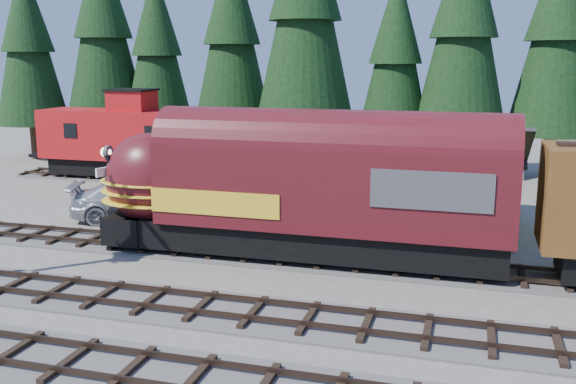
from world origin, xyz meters
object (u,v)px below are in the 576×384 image
(depot, at_px, (385,165))
(pickup_truck_a, at_px, (180,209))
(locomotive, at_px, (287,194))
(caboose, at_px, (120,138))
(pickup_truck_b, at_px, (140,201))

(depot, distance_m, pickup_truck_a, 10.10)
(depot, height_order, locomotive, depot)
(locomotive, xyz_separation_m, pickup_truck_a, (-6.36, 3.44, -1.79))
(locomotive, height_order, caboose, caboose)
(locomotive, bearing_deg, pickup_truck_b, 155.10)
(locomotive, relative_size, pickup_truck_a, 2.64)
(locomotive, relative_size, caboose, 1.58)
(pickup_truck_a, bearing_deg, depot, -77.65)
(locomotive, bearing_deg, caboose, 138.30)
(locomotive, height_order, pickup_truck_a, locomotive)
(depot, height_order, pickup_truck_b, depot)
(depot, bearing_deg, locomotive, -115.03)
(locomotive, xyz_separation_m, pickup_truck_b, (-8.94, 4.15, -1.71))
(depot, xyz_separation_m, pickup_truck_b, (-11.97, -2.35, -1.98))
(caboose, bearing_deg, pickup_truck_b, -55.49)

